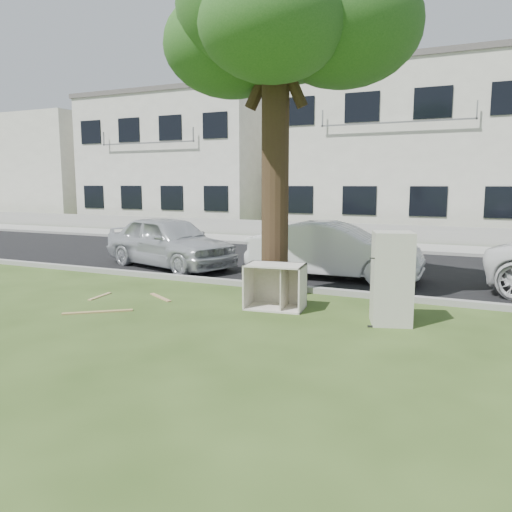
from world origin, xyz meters
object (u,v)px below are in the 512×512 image
at_px(cabinet, 275,286).
at_px(car_left, 169,242).
at_px(fridge, 392,278).
at_px(car_center, 334,250).

bearing_deg(cabinet, car_left, 137.99).
relative_size(fridge, cabinet, 1.43).
xyz_separation_m(fridge, car_center, (-1.96, 3.53, -0.07)).
bearing_deg(car_center, car_left, 92.60).
relative_size(cabinet, car_center, 0.26).
height_order(fridge, car_left, fridge).
height_order(cabinet, car_center, car_center).
distance_m(cabinet, car_left, 5.39).
distance_m(fridge, car_left, 7.28).
height_order(cabinet, car_left, car_left).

